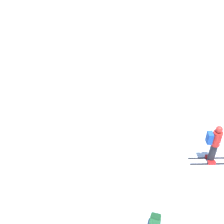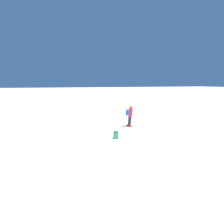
% 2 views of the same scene
% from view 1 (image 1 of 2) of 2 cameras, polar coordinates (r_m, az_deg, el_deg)
% --- Properties ---
extents(ground_plane, '(300.00, 300.00, 0.00)m').
position_cam_1_polar(ground_plane, '(12.54, 17.47, -8.54)').
color(ground_plane, white).
extents(skier, '(1.29, 1.63, 1.74)m').
position_cam_1_polar(skier, '(11.86, 18.24, -5.36)').
color(skier, black).
rests_on(skier, ground).
extents(spare_backpack, '(0.30, 0.35, 0.50)m').
position_cam_1_polar(spare_backpack, '(9.51, 7.90, -19.29)').
color(spare_backpack, '#236633').
rests_on(spare_backpack, ground).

